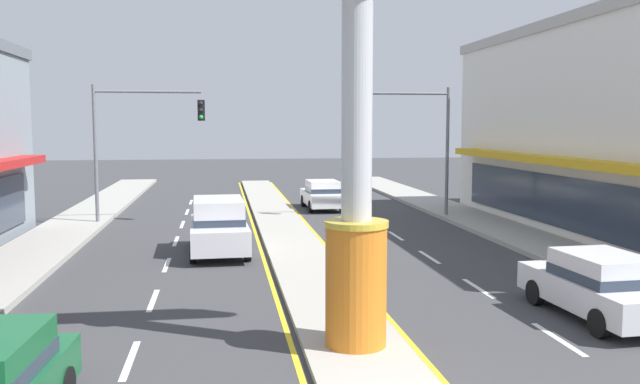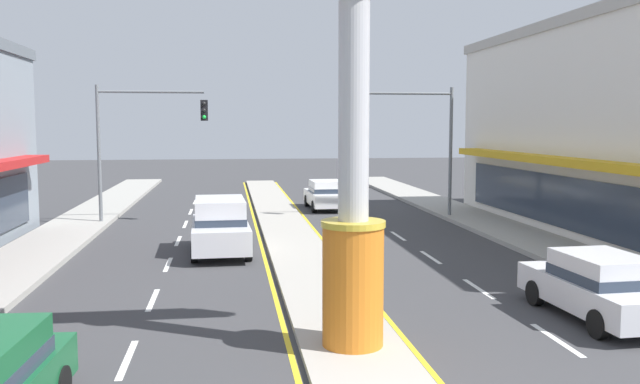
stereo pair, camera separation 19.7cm
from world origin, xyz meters
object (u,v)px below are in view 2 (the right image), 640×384
object	(u,v)px
traffic_light_left_side	(139,129)
district_sign	(354,138)
traffic_light_right_side	(415,129)
sedan_near_right_lane	(326,194)
sedan_near_left_lane	(599,286)
suv_far_right_lane	(220,225)

from	to	relation	value
traffic_light_left_side	district_sign	bearing A→B (deg)	-70.76
traffic_light_right_side	sedan_near_right_lane	distance (m)	6.58
traffic_light_right_side	sedan_near_right_lane	size ratio (longest dim) A/B	1.43
traffic_light_left_side	sedan_near_left_lane	distance (m)	20.90
sedan_near_right_lane	suv_far_right_lane	world-z (taller)	suv_far_right_lane
traffic_light_right_side	traffic_light_left_side	bearing A→B (deg)	179.78
sedan_near_left_lane	suv_far_right_lane	bearing A→B (deg)	133.30
traffic_light_left_side	traffic_light_right_side	bearing A→B (deg)	-0.22
traffic_light_left_side	sedan_near_right_lane	distance (m)	10.51
sedan_near_left_lane	sedan_near_right_lane	bearing A→B (deg)	99.02
traffic_light_right_side	sedan_near_right_lane	bearing A→B (deg)	129.85
district_sign	traffic_light_left_side	xyz separation A→B (m)	(-6.27, 17.98, 0.05)
traffic_light_left_side	sedan_near_right_lane	size ratio (longest dim) A/B	1.43
traffic_light_right_side	sedan_near_left_lane	bearing A→B (deg)	-90.98
sedan_near_right_lane	sedan_near_left_lane	distance (m)	21.07
sedan_near_right_lane	suv_far_right_lane	bearing A→B (deg)	-114.91
suv_far_right_lane	sedan_near_right_lane	bearing A→B (deg)	65.09
traffic_light_left_side	sedan_near_left_lane	bearing A→B (deg)	-53.47
district_sign	sedan_near_right_lane	size ratio (longest dim) A/B	1.93
district_sign	sedan_near_left_lane	xyz separation A→B (m)	(5.99, 1.42, -3.41)
traffic_light_right_side	sedan_near_left_lane	size ratio (longest dim) A/B	1.41
sedan_near_left_lane	traffic_light_left_side	bearing A→B (deg)	126.53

